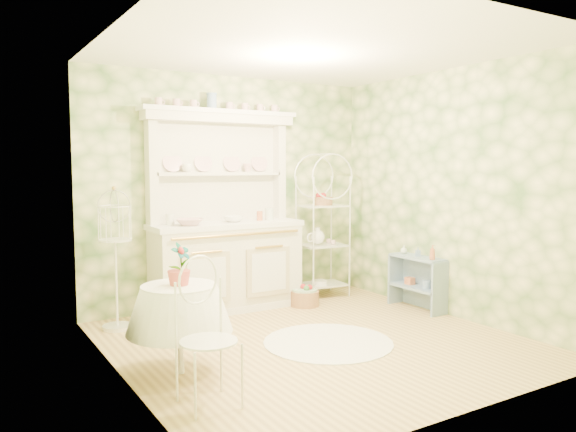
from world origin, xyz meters
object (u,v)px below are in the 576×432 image
round_table (180,333)px  cafe_chair (209,335)px  bakers_rack (323,221)px  side_shelf (417,283)px  kitchen_dresser (226,210)px  floor_basket (305,298)px  birdcage_stand (116,262)px

round_table → cafe_chair: bearing=-93.7°
bakers_rack → side_shelf: (0.56, -1.11, -0.65)m
kitchen_dresser → bakers_rack: kitchen_dresser is taller
round_table → floor_basket: bearing=32.6°
kitchen_dresser → birdcage_stand: kitchen_dresser is taller
kitchen_dresser → floor_basket: size_ratio=7.90×
round_table → floor_basket: size_ratio=2.26×
birdcage_stand → floor_basket: bearing=-5.4°
side_shelf → birdcage_stand: 3.34m
kitchen_dresser → cafe_chair: bearing=-118.0°
floor_basket → side_shelf: bearing=-37.8°
side_shelf → floor_basket: size_ratio=2.46×
kitchen_dresser → cafe_chair: 2.69m
birdcage_stand → floor_basket: (2.14, -0.20, -0.59)m
bakers_rack → round_table: size_ratio=2.92×
floor_basket → birdcage_stand: bearing=174.6°
kitchen_dresser → floor_basket: 1.39m
kitchen_dresser → round_table: kitchen_dresser is taller
bakers_rack → birdcage_stand: (-2.61, -0.11, -0.27)m
side_shelf → round_table: bearing=-175.1°
bakers_rack → birdcage_stand: 2.63m
bakers_rack → floor_basket: 1.03m
side_shelf → round_table: 3.10m
kitchen_dresser → round_table: 2.17m
round_table → cafe_chair: 0.69m
bakers_rack → birdcage_stand: bearing=-170.9°
side_shelf → cafe_chair: 3.32m
bakers_rack → round_table: bakers_rack is taller
kitchen_dresser → cafe_chair: size_ratio=2.32×
side_shelf → cafe_chair: bearing=-163.7°
side_shelf → round_table: size_ratio=1.09×
floor_basket → cafe_chair: bearing=-136.4°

